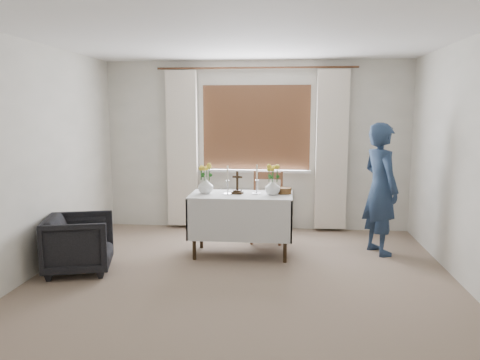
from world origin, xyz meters
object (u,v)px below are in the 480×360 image
object	(u,v)px
person	(381,189)
flower_vase_left	(206,185)
wooden_chair	(267,207)
armchair	(79,244)
wooden_cross	(237,183)
flower_vase_right	(273,187)
altar_table	(241,225)

from	to	relation	value
person	flower_vase_left	size ratio (longest dim) A/B	8.22
wooden_chair	armchair	distance (m)	2.47
wooden_cross	flower_vase_right	bearing A→B (deg)	9.87
altar_table	wooden_chair	distance (m)	0.72
altar_table	wooden_chair	bearing A→B (deg)	65.94
person	wooden_cross	bearing A→B (deg)	75.04
flower_vase_left	flower_vase_right	world-z (taller)	flower_vase_left
wooden_cross	flower_vase_left	size ratio (longest dim) A/B	1.41
armchair	wooden_cross	world-z (taller)	wooden_cross
person	flower_vase_left	distance (m)	2.16
wooden_chair	flower_vase_left	size ratio (longest dim) A/B	4.77
flower_vase_left	armchair	bearing A→B (deg)	-148.22
altar_table	person	xyz separation A→B (m)	(1.71, 0.26, 0.43)
wooden_chair	wooden_cross	distance (m)	0.83
wooden_chair	flower_vase_right	xyz separation A→B (m)	(0.09, -0.64, 0.39)
altar_table	person	world-z (taller)	person
person	altar_table	bearing A→B (deg)	76.23
wooden_cross	flower_vase_right	xyz separation A→B (m)	(0.43, -0.02, -0.04)
armchair	flower_vase_right	size ratio (longest dim) A/B	3.63
person	flower_vase_left	bearing A→B (deg)	73.85
altar_table	wooden_chair	size ratio (longest dim) A/B	1.31
wooden_chair	person	distance (m)	1.51
altar_table	person	size ratio (longest dim) A/B	0.76
wooden_chair	flower_vase_left	distance (m)	1.04
armchair	flower_vase_right	distance (m)	2.31
armchair	person	size ratio (longest dim) A/B	0.43
armchair	person	world-z (taller)	person
altar_table	armchair	distance (m)	1.89
armchair	flower_vase_right	xyz separation A→B (m)	(2.10, 0.78, 0.54)
person	flower_vase_right	bearing A→B (deg)	78.32
altar_table	flower_vase_left	xyz separation A→B (m)	(-0.44, 0.02, 0.48)
person	wooden_cross	size ratio (longest dim) A/B	5.81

